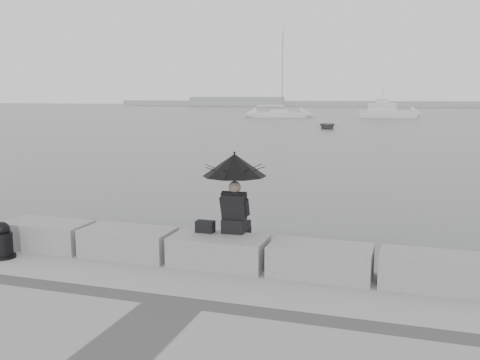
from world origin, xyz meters
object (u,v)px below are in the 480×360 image
(motor_cruiser, at_px, (388,112))
(dinghy, at_px, (327,125))
(sailboat_left, at_px, (279,114))
(seated_person, at_px, (234,175))
(mooring_bollard, at_px, (3,243))

(motor_cruiser, xyz_separation_m, dinghy, (-4.67, -28.94, -0.60))
(sailboat_left, relative_size, dinghy, 3.70)
(seated_person, relative_size, motor_cruiser, 0.17)
(sailboat_left, height_order, dinghy, sailboat_left)
(mooring_bollard, xyz_separation_m, dinghy, (-1.56, 47.24, -0.48))
(sailboat_left, relative_size, motor_cruiser, 1.55)
(seated_person, xyz_separation_m, dinghy, (-5.44, 46.12, -1.69))
(mooring_bollard, distance_m, dinghy, 47.27)
(sailboat_left, xyz_separation_m, dinghy, (11.14, -24.88, -0.23))
(mooring_bollard, bearing_deg, seated_person, 16.20)
(motor_cruiser, bearing_deg, seated_person, -91.59)
(seated_person, xyz_separation_m, sailboat_left, (-16.58, 71.00, -1.46))
(mooring_bollard, distance_m, motor_cruiser, 76.25)
(seated_person, xyz_separation_m, motor_cruiser, (-0.77, 75.06, -1.09))
(mooring_bollard, bearing_deg, sailboat_left, 99.99)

